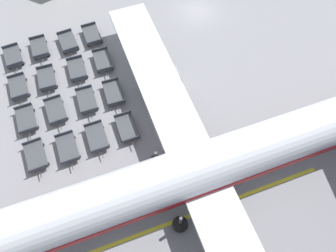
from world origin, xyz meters
TOP-DOWN VIEW (x-y plane):
  - ground_plane at (0.00, 0.00)m, footprint 500.00×500.00m
  - airplane at (19.01, -7.19)m, footprint 38.63×46.59m
  - baggage_dolly_row_near_col_a at (0.06, -20.53)m, footprint 3.57×1.85m
  - baggage_dolly_row_near_col_b at (4.19, -20.56)m, footprint 3.54×1.78m
  - baggage_dolly_row_near_col_c at (8.11, -20.40)m, footprint 3.54×1.78m
  - baggage_dolly_row_near_col_d at (12.06, -20.18)m, footprint 3.56×1.83m
  - baggage_dolly_row_mid_a_col_a at (-0.20, -17.80)m, footprint 3.53×1.75m
  - baggage_dolly_row_mid_a_col_b at (4.09, -17.83)m, footprint 3.56×1.82m
  - baggage_dolly_row_mid_a_col_c at (8.12, -17.71)m, footprint 3.55×1.81m
  - baggage_dolly_row_mid_a_col_d at (12.28, -17.50)m, footprint 3.53×1.75m
  - baggage_dolly_row_mid_b_col_a at (0.03, -14.86)m, footprint 3.57×1.87m
  - baggage_dolly_row_mid_b_col_b at (4.00, -14.79)m, footprint 3.55×1.80m
  - baggage_dolly_row_mid_b_col_c at (8.01, -14.77)m, footprint 3.55×1.79m
  - baggage_dolly_row_mid_b_col_d at (12.14, -14.87)m, footprint 3.52×1.74m
  - baggage_dolly_row_far_col_a at (-0.09, -12.25)m, footprint 3.54×1.78m
  - baggage_dolly_row_far_col_b at (3.82, -12.10)m, footprint 3.55×1.80m
  - baggage_dolly_row_far_col_c at (8.06, -12.18)m, footprint 3.55×1.81m
  - baggage_dolly_row_far_col_d at (12.15, -12.10)m, footprint 3.53×1.74m
  - stand_guidance_stripe at (21.21, -17.20)m, footprint 0.53×37.62m

SIDE VIEW (x-z plane):
  - ground_plane at x=0.00m, z-range 0.00..0.00m
  - stand_guidance_stripe at x=21.21m, z-range 0.00..0.01m
  - baggage_dolly_row_near_col_a at x=0.06m, z-range 0.02..0.94m
  - baggage_dolly_row_near_col_b at x=4.19m, z-range 0.02..0.94m
  - baggage_dolly_row_near_col_c at x=8.11m, z-range 0.02..0.94m
  - baggage_dolly_row_near_col_d at x=12.06m, z-range 0.02..0.94m
  - baggage_dolly_row_mid_a_col_a at x=-0.20m, z-range 0.02..0.94m
  - baggage_dolly_row_mid_a_col_b at x=4.09m, z-range 0.02..0.94m
  - baggage_dolly_row_mid_a_col_c at x=8.12m, z-range 0.02..0.94m
  - baggage_dolly_row_mid_a_col_d at x=12.28m, z-range 0.02..0.94m
  - baggage_dolly_row_mid_b_col_a at x=0.03m, z-range 0.02..0.94m
  - baggage_dolly_row_mid_b_col_b at x=4.00m, z-range 0.02..0.94m
  - baggage_dolly_row_mid_b_col_c at x=8.01m, z-range 0.02..0.94m
  - baggage_dolly_row_mid_b_col_d at x=12.14m, z-range 0.02..0.94m
  - baggage_dolly_row_far_col_a at x=-0.09m, z-range 0.02..0.94m
  - baggage_dolly_row_far_col_b at x=3.82m, z-range 0.02..0.94m
  - baggage_dolly_row_far_col_c at x=8.06m, z-range 0.02..0.94m
  - baggage_dolly_row_far_col_d at x=12.15m, z-range 0.02..0.94m
  - airplane at x=19.01m, z-range -2.73..8.97m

